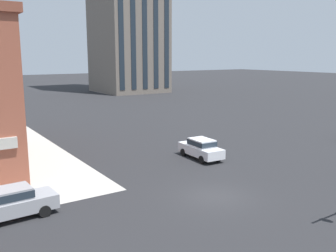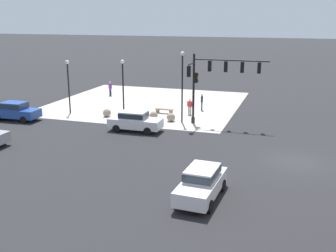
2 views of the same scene
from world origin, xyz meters
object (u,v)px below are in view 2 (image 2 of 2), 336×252
object	(u,v)px
pedestrian_near_bench	(190,106)
car_main_northbound_near	(135,120)
bollard_sphere_curb_d	(123,114)
street_lamp_corner_far	(68,80)
street_lamp_mid_sidewalk	(123,82)
pedestrian_at_curb	(110,87)
car_main_southbound_far	(15,110)
car_cross_eastbound	(202,182)
bollard_sphere_curb_a	(171,117)
street_lamp_corner_near	(182,80)
traffic_signal_main	(212,77)
bollard_sphere_curb_b	(154,115)
pedestrian_walking_east	(202,101)
bollard_sphere_curb_c	(142,114)
bench_near_signal	(164,110)
bollard_sphere_curb_e	(107,113)

from	to	relation	value
pedestrian_near_bench	car_main_northbound_near	size ratio (longest dim) A/B	0.36
bollard_sphere_curb_d	street_lamp_corner_far	bearing A→B (deg)	-0.10
street_lamp_mid_sidewalk	pedestrian_near_bench	bearing A→B (deg)	-152.78
bollard_sphere_curb_d	car_main_northbound_near	xyz separation A→B (m)	(-2.82, 3.98, 0.53)
street_lamp_mid_sidewalk	car_main_northbound_near	distance (m)	5.49
pedestrian_at_curb	street_lamp_corner_far	size ratio (longest dim) A/B	0.33
car_main_northbound_near	car_main_southbound_far	world-z (taller)	same
bollard_sphere_curb_d	car_cross_eastbound	world-z (taller)	car_cross_eastbound
bollard_sphere_curb_a	street_lamp_corner_near	size ratio (longest dim) A/B	0.12
car_main_northbound_near	traffic_signal_main	bearing A→B (deg)	-145.11
bollard_sphere_curb_b	car_main_southbound_far	xyz separation A→B (m)	(12.04, 4.15, 0.53)
bollard_sphere_curb_d	pedestrian_walking_east	world-z (taller)	pedestrian_walking_east
bollard_sphere_curb_b	car_cross_eastbound	world-z (taller)	car_cross_eastbound
street_lamp_mid_sidewalk	bollard_sphere_curb_a	bearing A→B (deg)	179.52
bollard_sphere_curb_c	pedestrian_walking_east	size ratio (longest dim) A/B	0.46
bollard_sphere_curb_b	street_lamp_corner_near	bearing A→B (deg)	176.38
bollard_sphere_curb_b	bollard_sphere_curb_c	world-z (taller)	same
street_lamp_corner_near	street_lamp_corner_far	xyz separation A→B (m)	(11.50, 0.01, -0.61)
bollard_sphere_curb_c	bench_near_signal	world-z (taller)	bollard_sphere_curb_c
bollard_sphere_curb_c	street_lamp_corner_far	size ratio (longest dim) A/B	0.15
bollard_sphere_curb_d	bench_near_signal	xyz separation A→B (m)	(-3.16, -2.76, -0.06)
bollard_sphere_curb_d	street_lamp_corner_far	distance (m)	6.43
street_lamp_corner_near	car_main_northbound_near	bearing A→B (deg)	53.67
bench_near_signal	car_main_southbound_far	distance (m)	13.96
bollard_sphere_curb_d	street_lamp_corner_near	size ratio (longest dim) A/B	0.12
traffic_signal_main	car_main_southbound_far	bearing A→B (deg)	12.51
pedestrian_walking_east	car_cross_eastbound	size ratio (longest dim) A/B	0.38
street_lamp_corner_near	street_lamp_mid_sidewalk	xyz separation A→B (m)	(5.72, -0.02, -0.48)
bollard_sphere_curb_b	car_cross_eastbound	xyz separation A→B (m)	(-8.12, 15.06, 0.53)
bollard_sphere_curb_d	bollard_sphere_curb_c	bearing A→B (deg)	-173.22
bollard_sphere_curb_c	car_main_northbound_near	world-z (taller)	car_main_northbound_near
bollard_sphere_curb_b	pedestrian_walking_east	distance (m)	6.12
bollard_sphere_curb_d	street_lamp_mid_sidewalk	world-z (taller)	street_lamp_mid_sidewalk
bollard_sphere_curb_a	pedestrian_at_curb	distance (m)	14.28
street_lamp_corner_near	car_cross_eastbound	size ratio (longest dim) A/B	1.41
traffic_signal_main	bollard_sphere_curb_e	world-z (taller)	traffic_signal_main
bollard_sphere_curb_a	bollard_sphere_curb_e	world-z (taller)	same
pedestrian_at_curb	car_cross_eastbound	distance (m)	29.71
bollard_sphere_curb_b	bollard_sphere_curb_d	bearing A→B (deg)	3.72
bollard_sphere_curb_c	car_main_southbound_far	size ratio (longest dim) A/B	0.17
traffic_signal_main	car_cross_eastbound	size ratio (longest dim) A/B	1.46
bench_near_signal	car_cross_eastbound	distance (m)	19.34
bollard_sphere_curb_b	street_lamp_corner_far	size ratio (longest dim) A/B	0.15
bollard_sphere_curb_a	bench_near_signal	world-z (taller)	bollard_sphere_curb_a
pedestrian_near_bench	street_lamp_mid_sidewalk	size ratio (longest dim) A/B	0.29
pedestrian_at_curb	car_main_southbound_far	distance (m)	13.80
pedestrian_at_curb	street_lamp_corner_near	distance (m)	15.32
pedestrian_walking_east	street_lamp_mid_sidewalk	xyz separation A→B (m)	(6.33, 5.21, 2.44)
traffic_signal_main	street_lamp_corner_far	distance (m)	14.20
car_main_northbound_near	car_cross_eastbound	size ratio (longest dim) A/B	0.99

